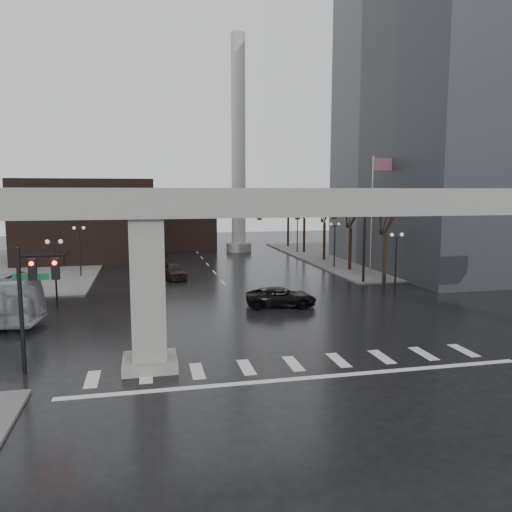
# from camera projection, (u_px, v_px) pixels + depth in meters

# --- Properties ---
(ground) EXTENTS (160.00, 160.00, 0.00)m
(ground) POSITION_uv_depth(u_px,v_px,m) (288.00, 357.00, 25.87)
(ground) COLOR black
(ground) RESTS_ON ground
(sidewalk_ne) EXTENTS (28.00, 36.00, 0.15)m
(sidewalk_ne) POSITION_uv_depth(u_px,v_px,m) (400.00, 256.00, 66.30)
(sidewalk_ne) COLOR slate
(sidewalk_ne) RESTS_ON ground
(elevated_guideway) EXTENTS (48.00, 2.60, 8.70)m
(elevated_guideway) POSITION_uv_depth(u_px,v_px,m) (313.00, 224.00, 25.26)
(elevated_guideway) COLOR gray
(elevated_guideway) RESTS_ON ground
(office_tower) EXTENTS (22.00, 26.00, 42.00)m
(office_tower) POSITION_uv_depth(u_px,v_px,m) (470.00, 76.00, 54.36)
(office_tower) COLOR #5C5C61
(office_tower) RESTS_ON ground
(building_far_left) EXTENTS (16.00, 14.00, 10.00)m
(building_far_left) POSITION_uv_depth(u_px,v_px,m) (89.00, 220.00, 62.88)
(building_far_left) COLOR black
(building_far_left) RESTS_ON ground
(building_far_mid) EXTENTS (10.00, 10.00, 8.00)m
(building_far_mid) POSITION_uv_depth(u_px,v_px,m) (179.00, 222.00, 75.27)
(building_far_mid) COLOR black
(building_far_mid) RESTS_ON ground
(smokestack) EXTENTS (3.60, 3.60, 30.00)m
(smokestack) POSITION_uv_depth(u_px,v_px,m) (238.00, 157.00, 69.98)
(smokestack) COLOR #B9BAB5
(smokestack) RESTS_ON ground
(signal_mast_arm) EXTENTS (12.12, 0.43, 8.00)m
(signal_mast_arm) POSITION_uv_depth(u_px,v_px,m) (326.00, 222.00, 45.25)
(signal_mast_arm) COLOR black
(signal_mast_arm) RESTS_ON ground
(signal_left_pole) EXTENTS (2.30, 0.30, 6.00)m
(signal_left_pole) POSITION_uv_depth(u_px,v_px,m) (32.00, 288.00, 23.20)
(signal_left_pole) COLOR black
(signal_left_pole) RESTS_ON ground
(flagpole_assembly) EXTENTS (2.06, 0.12, 12.00)m
(flagpole_assembly) POSITION_uv_depth(u_px,v_px,m) (375.00, 202.00, 49.49)
(flagpole_assembly) COLOR silver
(flagpole_assembly) RESTS_ON ground
(lamp_right_0) EXTENTS (1.22, 0.32, 5.11)m
(lamp_right_0) POSITION_uv_depth(u_px,v_px,m) (396.00, 252.00, 41.88)
(lamp_right_0) COLOR black
(lamp_right_0) RESTS_ON ground
(lamp_right_1) EXTENTS (1.22, 0.32, 5.11)m
(lamp_right_1) POSITION_uv_depth(u_px,v_px,m) (335.00, 237.00, 55.43)
(lamp_right_1) COLOR black
(lamp_right_1) RESTS_ON ground
(lamp_right_2) EXTENTS (1.22, 0.32, 5.11)m
(lamp_right_2) POSITION_uv_depth(u_px,v_px,m) (297.00, 228.00, 68.99)
(lamp_right_2) COLOR black
(lamp_right_2) RESTS_ON ground
(lamp_left_0) EXTENTS (1.22, 0.32, 5.11)m
(lamp_left_0) POSITION_uv_depth(u_px,v_px,m) (55.00, 262.00, 36.08)
(lamp_left_0) COLOR black
(lamp_left_0) RESTS_ON ground
(lamp_left_1) EXTENTS (1.22, 0.32, 5.11)m
(lamp_left_1) POSITION_uv_depth(u_px,v_px,m) (79.00, 243.00, 49.63)
(lamp_left_1) COLOR black
(lamp_left_1) RESTS_ON ground
(lamp_left_2) EXTENTS (1.22, 0.32, 5.11)m
(lamp_left_2) POSITION_uv_depth(u_px,v_px,m) (93.00, 232.00, 63.18)
(lamp_left_2) COLOR black
(lamp_left_2) RESTS_ON ground
(tree_right_0) EXTENTS (1.09, 1.58, 7.50)m
(tree_right_0) POSITION_uv_depth(u_px,v_px,m) (385.00, 254.00, 46.08)
(tree_right_0) COLOR black
(tree_right_0) RESTS_ON ground
(tree_right_1) EXTENTS (1.09, 1.61, 7.67)m
(tree_right_1) POSITION_uv_depth(u_px,v_px,m) (350.00, 245.00, 53.81)
(tree_right_1) COLOR black
(tree_right_1) RESTS_ON ground
(tree_right_2) EXTENTS (1.10, 1.63, 7.85)m
(tree_right_2) POSITION_uv_depth(u_px,v_px,m) (324.00, 237.00, 61.55)
(tree_right_2) COLOR black
(tree_right_2) RESTS_ON ground
(tree_right_3) EXTENTS (1.11, 1.66, 8.02)m
(tree_right_3) POSITION_uv_depth(u_px,v_px,m) (304.00, 232.00, 69.29)
(tree_right_3) COLOR black
(tree_right_3) RESTS_ON ground
(tree_right_4) EXTENTS (1.12, 1.69, 8.19)m
(tree_right_4) POSITION_uv_depth(u_px,v_px,m) (288.00, 227.00, 77.02)
(tree_right_4) COLOR black
(tree_right_4) RESTS_ON ground
(pickup_truck) EXTENTS (5.53, 3.10, 1.46)m
(pickup_truck) POSITION_uv_depth(u_px,v_px,m) (281.00, 297.00, 37.15)
(pickup_truck) COLOR black
(pickup_truck) RESTS_ON ground
(far_car) EXTENTS (2.79, 4.94, 1.58)m
(far_car) POSITION_uv_depth(u_px,v_px,m) (173.00, 271.00, 49.09)
(far_car) COLOR black
(far_car) RESTS_ON ground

